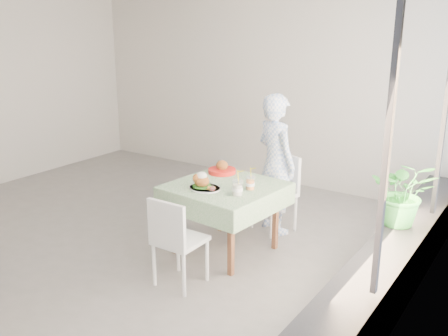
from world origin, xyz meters
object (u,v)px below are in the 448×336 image
Objects in this scene: main_dish at (203,183)px; chair_near at (180,258)px; chair_far at (275,207)px; diner at (276,164)px; juice_cup_orange at (250,183)px; potted_plant at (403,192)px; cafe_table at (225,210)px.

chair_near is at bearing -75.32° from main_dish.
diner is (0.00, -0.01, 0.53)m from chair_far.
juice_cup_orange reaches higher than chair_near.
main_dish is 0.47m from juice_cup_orange.
chair_far is at bearing 99.30° from juice_cup_orange.
chair_far is 1.62m from chair_near.
diner is 0.78m from juice_cup_orange.
potted_plant is (1.49, -0.24, 0.02)m from diner.
juice_cup_orange reaches higher than main_dish.
diner reaches higher than juice_cup_orange.
chair_near is 0.54× the size of diner.
main_dish reaches higher than cafe_table.
chair_far is 0.95m from juice_cup_orange.
chair_near is at bearing -94.21° from chair_far.
chair_near is 3.19× the size of juice_cup_orange.
cafe_table is 1.27× the size of chair_far.
cafe_table is at bearing -101.37° from chair_far.
diner reaches higher than chair_near.
diner is at bearing 74.97° from main_dish.
chair_far is 0.55× the size of diner.
chair_far is 1.03× the size of chair_near.
chair_near is at bearing -87.10° from cafe_table.
cafe_table is 0.70× the size of diner.
main_dish is (-0.27, -1.02, -0.01)m from diner.
diner is 1.05m from main_dish.
chair_near is 1.03m from juice_cup_orange.
main_dish is at bearing 99.35° from diner.
diner is at bearing -84.38° from chair_far.
diner is at bearing 99.35° from juice_cup_orange.
juice_cup_orange is at bearing 32.24° from main_dish.
chair_far is (0.16, 0.80, -0.19)m from cafe_table.
chair_near is (-0.12, -1.61, -0.01)m from chair_far.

